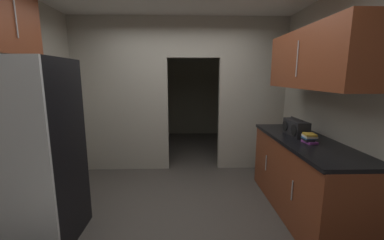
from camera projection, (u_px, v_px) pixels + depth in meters
ground at (179, 217)px, 2.94m from camera, size 20.00×20.00×0.00m
kitchen_partition at (177, 92)px, 4.27m from camera, size 3.72×0.12×2.68m
adjoining_room_shell at (182, 90)px, 6.19m from camera, size 3.72×2.80×2.68m
kitchen_flank_right at (375, 113)px, 2.33m from camera, size 0.10×4.11×2.68m
refrigerator at (33, 154)px, 2.39m from camera, size 0.75×0.77×1.86m
lower_cabinet_run at (303, 176)px, 2.98m from camera, size 0.66×1.89×0.94m
upper_cabinet_counterside at (313, 59)px, 2.73m from camera, size 0.36×1.70×0.67m
boombox at (296, 128)px, 3.09m from camera, size 0.17×0.44×0.23m
book_stack at (309, 138)px, 2.75m from camera, size 0.14×0.18×0.11m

